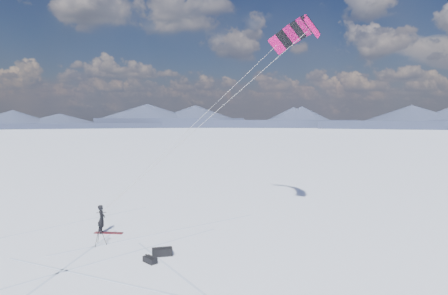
% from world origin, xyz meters
% --- Properties ---
extents(ground, '(1800.00, 1800.00, 0.00)m').
position_xyz_m(ground, '(0.00, 0.00, 0.00)').
color(ground, white).
extents(horizon_hills, '(704.00, 704.00, 9.33)m').
position_xyz_m(horizon_hills, '(-0.00, 0.00, 3.93)').
color(horizon_hills, '#1F243A').
rests_on(horizon_hills, ground).
extents(snow_tracks, '(14.76, 10.25, 0.01)m').
position_xyz_m(snow_tracks, '(-0.65, -0.35, 0.00)').
color(snow_tracks, '#A5B6D5').
rests_on(snow_tracks, ground).
extents(snowkiter, '(0.55, 0.69, 1.65)m').
position_xyz_m(snowkiter, '(-1.55, 2.62, 0.00)').
color(snowkiter, black).
rests_on(snowkiter, ground).
extents(snowboard, '(1.68, 0.45, 0.04)m').
position_xyz_m(snowboard, '(-1.14, 2.64, 0.02)').
color(snowboard, maroon).
rests_on(snowboard, ground).
extents(tripod, '(0.62, 0.61, 1.24)m').
position_xyz_m(tripod, '(-0.61, 0.65, 0.80)').
color(tripod, black).
rests_on(tripod, ground).
extents(gear_bag_a, '(1.06, 0.80, 0.43)m').
position_xyz_m(gear_bag_a, '(3.12, -0.23, 0.19)').
color(gear_bag_a, black).
rests_on(gear_bag_a, ground).
extents(gear_bag_b, '(0.79, 0.69, 0.33)m').
position_xyz_m(gear_bag_b, '(2.87, -1.19, 0.14)').
color(gear_bag_b, black).
rests_on(gear_bag_b, ground).
extents(power_kite, '(12.62, 7.74, 11.83)m').
position_xyz_m(power_kite, '(9.54, 7.65, 12.12)').
color(power_kite, '#BB0756').
rests_on(power_kite, ground).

